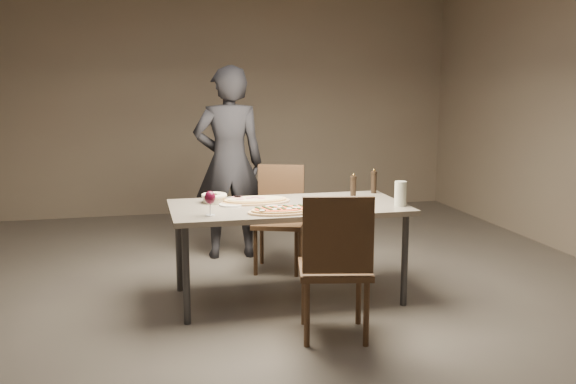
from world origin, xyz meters
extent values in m
plane|color=#59534D|center=(0.00, 0.00, 0.00)|extent=(7.00, 7.00, 0.00)
plane|color=gray|center=(0.00, 3.50, 1.40)|extent=(6.00, 0.00, 6.00)
cube|color=slate|center=(0.00, 0.00, 0.73)|extent=(1.80, 0.90, 0.04)
cylinder|color=#333335|center=(-0.82, -0.37, 0.35)|extent=(0.05, 0.05, 0.71)
cylinder|color=#333335|center=(0.82, -0.37, 0.35)|extent=(0.05, 0.05, 0.71)
cylinder|color=#333335|center=(-0.82, 0.37, 0.35)|extent=(0.05, 0.05, 0.71)
cylinder|color=#333335|center=(0.82, 0.37, 0.35)|extent=(0.05, 0.05, 0.71)
ellipsoid|color=white|center=(0.00, -0.30, 0.79)|extent=(0.04, 0.04, 0.01)
ellipsoid|color=white|center=(-0.18, -0.32, 0.79)|extent=(0.04, 0.04, 0.01)
ellipsoid|color=white|center=(-0.27, -0.34, 0.79)|extent=(0.04, 0.04, 0.01)
ellipsoid|color=white|center=(-0.12, -0.25, 0.79)|extent=(0.04, 0.04, 0.01)
ellipsoid|color=white|center=(-0.07, -0.32, 0.79)|extent=(0.04, 0.04, 0.01)
ellipsoid|color=white|center=(-0.02, -0.29, 0.79)|extent=(0.04, 0.04, 0.01)
cube|color=black|center=(-0.27, -0.28, 0.79)|extent=(0.06, 0.15, 0.01)
cube|color=black|center=(-0.22, -0.27, 0.79)|extent=(0.05, 0.15, 0.01)
cube|color=black|center=(-0.16, -0.28, 0.79)|extent=(0.06, 0.15, 0.01)
cube|color=black|center=(-0.11, -0.27, 0.79)|extent=(0.03, 0.15, 0.01)
cube|color=black|center=(-0.06, -0.26, 0.79)|extent=(0.07, 0.14, 0.01)
cube|color=black|center=(0.00, -0.28, 0.79)|extent=(0.02, 0.15, 0.01)
cube|color=black|center=(0.05, -0.26, 0.79)|extent=(0.05, 0.15, 0.01)
cylinder|color=#C87B7E|center=(-0.35, 0.13, 0.79)|extent=(0.07, 0.07, 0.00)
cylinder|color=#C87B7E|center=(-0.38, 0.23, 0.79)|extent=(0.07, 0.07, 0.00)
cylinder|color=#C87B7E|center=(-0.36, 0.23, 0.79)|extent=(0.07, 0.07, 0.00)
cylinder|color=#C87B7E|center=(-0.27, 0.16, 0.79)|extent=(0.07, 0.07, 0.00)
cylinder|color=#C87B7E|center=(-0.18, 0.15, 0.79)|extent=(0.07, 0.07, 0.00)
cylinder|color=#C87B7E|center=(-0.22, 0.19, 0.79)|extent=(0.07, 0.07, 0.00)
cylinder|color=#C87B7E|center=(-0.35, 0.23, 0.79)|extent=(0.07, 0.07, 0.00)
cylinder|color=beige|center=(-0.54, 0.22, 0.78)|extent=(0.17, 0.17, 0.07)
torus|color=beige|center=(-0.54, 0.22, 0.81)|extent=(0.20, 0.20, 0.03)
cube|color=#A47843|center=(-0.52, 0.22, 0.80)|extent=(0.06, 0.05, 0.04)
cube|color=#A47843|center=(-0.54, 0.25, 0.80)|extent=(0.05, 0.06, 0.04)
cube|color=#A47843|center=(-0.57, 0.22, 0.80)|extent=(0.06, 0.05, 0.04)
cube|color=#A47843|center=(-0.54, 0.20, 0.80)|extent=(0.05, 0.06, 0.04)
cylinder|color=white|center=(-0.14, -0.11, 0.76)|extent=(0.13, 0.13, 0.02)
cylinder|color=#A2A93E|center=(-0.14, -0.11, 0.76)|extent=(0.09, 0.09, 0.00)
cylinder|color=black|center=(0.83, 0.33, 0.83)|extent=(0.05, 0.05, 0.17)
cylinder|color=black|center=(0.83, 0.33, 0.93)|extent=(0.05, 0.05, 0.02)
sphere|color=gold|center=(0.83, 0.33, 0.95)|extent=(0.02, 0.02, 0.02)
cylinder|color=black|center=(0.58, 0.13, 0.83)|extent=(0.05, 0.05, 0.17)
cylinder|color=black|center=(0.58, 0.13, 0.93)|extent=(0.05, 0.05, 0.02)
sphere|color=gold|center=(0.58, 0.13, 0.94)|extent=(0.02, 0.02, 0.02)
cylinder|color=silver|center=(0.83, -0.24, 0.84)|extent=(0.09, 0.09, 0.19)
cylinder|color=silver|center=(-0.63, -0.26, 0.75)|extent=(0.07, 0.07, 0.01)
cylinder|color=silver|center=(-0.63, -0.26, 0.80)|extent=(0.01, 0.01, 0.08)
ellipsoid|color=#490A1F|center=(-0.63, -0.26, 0.88)|extent=(0.08, 0.08, 0.10)
cylinder|color=white|center=(-0.43, 0.08, 0.76)|extent=(0.19, 0.19, 0.01)
cube|color=#432D1C|center=(0.13, -0.80, 0.46)|extent=(0.56, 0.56, 0.04)
cylinder|color=#432D1C|center=(-0.10, -0.94, 0.22)|extent=(0.04, 0.04, 0.44)
cylinder|color=#432D1C|center=(0.27, -1.02, 0.22)|extent=(0.04, 0.04, 0.44)
cylinder|color=#432D1C|center=(-0.02, -0.57, 0.22)|extent=(0.04, 0.04, 0.44)
cylinder|color=#432D1C|center=(0.35, -0.65, 0.22)|extent=(0.04, 0.04, 0.44)
cube|color=#432D1C|center=(0.08, -1.00, 0.75)|extent=(0.45, 0.14, 0.49)
cube|color=#432D1C|center=(0.09, 0.75, 0.43)|extent=(0.57, 0.57, 0.04)
cylinder|color=#432D1C|center=(0.32, 0.86, 0.21)|extent=(0.04, 0.04, 0.41)
cylinder|color=#432D1C|center=(-0.02, 0.98, 0.21)|extent=(0.04, 0.04, 0.41)
cylinder|color=#432D1C|center=(0.20, 0.52, 0.21)|extent=(0.04, 0.04, 0.41)
cylinder|color=#432D1C|center=(-0.14, 0.64, 0.21)|extent=(0.04, 0.04, 0.41)
cube|color=#432D1C|center=(0.16, 0.94, 0.70)|extent=(0.41, 0.18, 0.46)
imported|color=black|center=(-0.27, 1.31, 0.92)|extent=(0.68, 0.46, 1.83)
camera|label=1|loc=(-1.13, -4.72, 1.71)|focal=40.00mm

